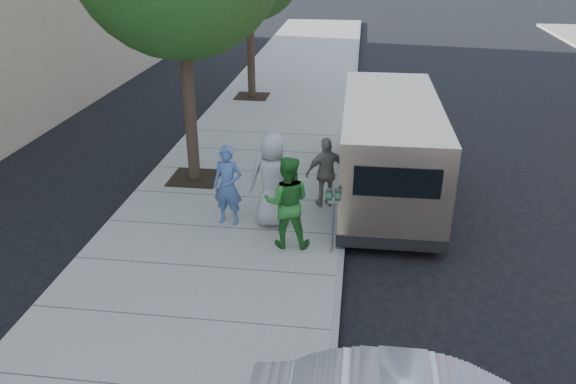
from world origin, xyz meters
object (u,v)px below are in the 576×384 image
Objects in this scene: van at (389,147)px; person_striped_polo at (326,172)px; person_green_shirt at (287,202)px; parking_meter at (333,207)px; person_gray_shirt at (273,180)px; person_officer at (228,186)px.

van reaches higher than person_striped_polo.
person_green_shirt is 1.15× the size of person_striped_polo.
parking_meter is 1.62m from person_gray_shirt.
person_striped_polo is at bearing -111.96° from person_green_shirt.
parking_meter is at bearing -15.70° from person_officer.
van is 3.47m from person_green_shirt.
person_gray_shirt is (-2.37, -2.03, -0.07)m from van.
person_green_shirt is at bearing 167.21° from parking_meter.
person_officer is 0.85× the size of person_gray_shirt.
person_gray_shirt is at bearing 141.11° from parking_meter.
parking_meter is 3.24m from van.
person_striped_polo is at bearing -144.13° from person_gray_shirt.
parking_meter is 0.78× the size of person_officer.
person_striped_polo is (0.62, 1.81, -0.12)m from person_green_shirt.
person_green_shirt reaches higher than parking_meter.
person_officer is 0.93× the size of person_green_shirt.
parking_meter is at bearing 133.14° from person_gray_shirt.
person_gray_shirt reaches higher than person_striped_polo.
person_striped_polo is (1.02, 0.99, -0.20)m from person_gray_shirt.
person_gray_shirt reaches higher than person_green_shirt.
parking_meter is at bearing 164.51° from person_green_shirt.
person_officer reaches higher than parking_meter.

